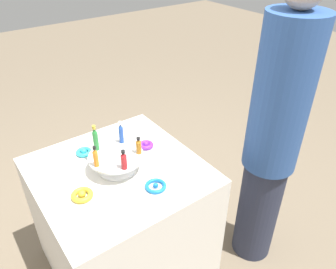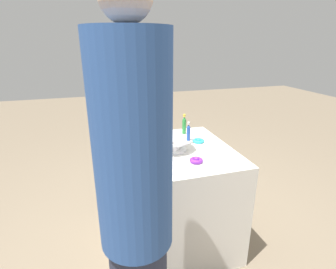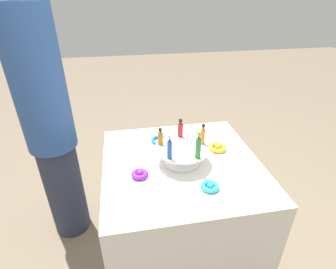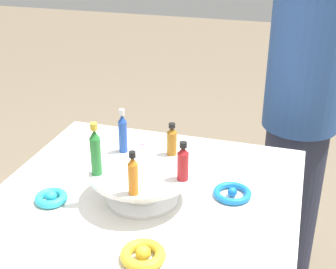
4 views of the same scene
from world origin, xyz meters
The scene contains 13 objects.
ground_plane centered at (0.00, 0.00, 0.00)m, with size 12.00×12.00×0.00m, color #756651.
party_table centered at (0.00, 0.00, 0.38)m, with size 0.83×0.83×0.77m.
display_stand centered at (0.00, 0.00, 0.82)m, with size 0.28×0.28×0.09m.
bottle_orange centered at (-0.12, -0.02, 0.91)m, with size 0.02×0.02×0.11m.
bottle_red centered at (-0.02, -0.12, 0.91)m, with size 0.03×0.03×0.10m.
bottle_amber centered at (0.11, -0.05, 0.90)m, with size 0.03×0.03×0.09m.
bottle_blue centered at (0.08, 0.08, 0.92)m, with size 0.02×0.02×0.13m.
bottle_green centered at (-0.05, 0.10, 0.93)m, with size 0.03×0.03×0.14m.
ribbon_bow_blue centered at (0.08, -0.23, 0.78)m, with size 0.11×0.11×0.03m.
ribbon_bow_purple centered at (0.23, 0.08, 0.78)m, with size 0.08×0.08×0.04m.
ribbon_bow_teal centered at (-0.08, 0.23, 0.78)m, with size 0.09×0.09×0.03m.
ribbon_bow_gold centered at (-0.23, -0.08, 0.78)m, with size 0.10×0.10×0.04m.
person_figure centered at (0.74, -0.39, 0.86)m, with size 0.29×0.29×1.71m.
Camera 2 is at (1.61, -0.52, 1.49)m, focal length 28.00 mm.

